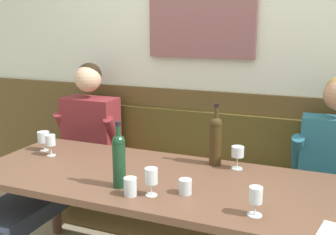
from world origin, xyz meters
The scene contains 15 objects.
room_wall_back centered at (0.00, 1.09, 1.40)m, with size 6.80×0.12×2.80m.
wood_wainscot_panel centered at (0.00, 1.04, 0.55)m, with size 6.80×0.03×1.10m, color brown.
wall_bench centered at (0.00, 0.83, 0.28)m, with size 2.58×0.42×0.94m.
dining_table centered at (0.00, 0.11, 0.67)m, with size 2.28×0.84×0.74m.
person_center_right_seat centered at (-0.94, 0.46, 0.63)m, with size 0.54×1.30×1.30m.
person_left_seat centered at (0.87, 0.43, 0.60)m, with size 0.51×1.29×1.28m.
wine_bottle_amber_mid centered at (-0.18, -0.09, 0.90)m, with size 0.07×0.07×0.36m.
wine_bottle_clear_water centered at (0.20, 0.44, 0.91)m, with size 0.08×0.08×0.38m.
wine_glass_mid_left centered at (0.54, -0.14, 0.84)m, with size 0.07×0.07×0.14m.
wine_glass_center_rear centered at (-0.85, 0.19, 0.85)m, with size 0.07×0.07×0.14m.
wine_glass_center_front centered at (-0.97, 0.26, 0.84)m, with size 0.08×0.08×0.13m.
wine_glass_by_bottle centered at (0.34, 0.41, 0.84)m, with size 0.08×0.08×0.14m.
wine_glass_near_bucket centered at (0.02, -0.12, 0.84)m, with size 0.07×0.07×0.15m.
water_tumbler_left centered at (0.17, -0.04, 0.78)m, with size 0.07×0.07×0.08m, color silver.
water_tumbler_right centered at (-0.08, -0.16, 0.79)m, with size 0.07×0.07×0.09m, color silver.
Camera 1 is at (0.77, -1.78, 1.58)m, focal length 41.53 mm.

